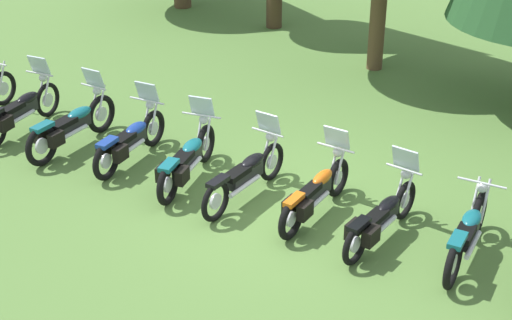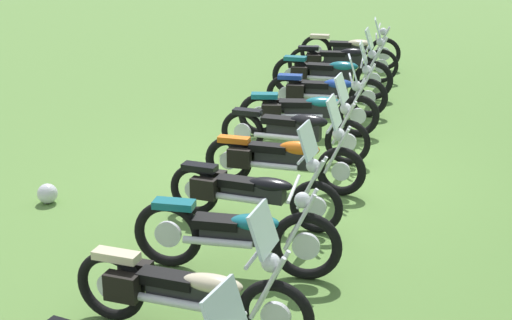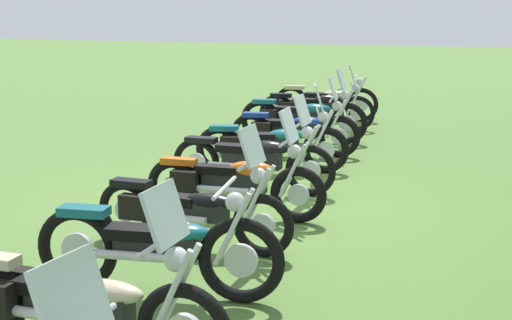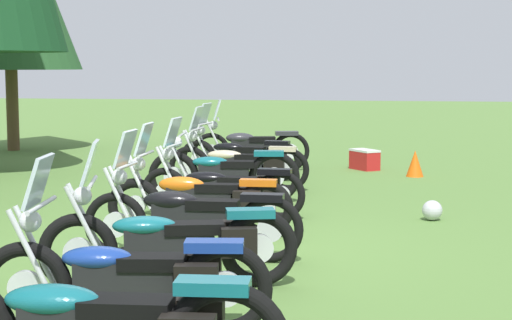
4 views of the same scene
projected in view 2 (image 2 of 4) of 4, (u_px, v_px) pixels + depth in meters
ground_plane at (291, 174)px, 10.99m from camera, size 80.00×80.00×0.00m
motorcycle_0 at (350, 49)px, 17.43m from camera, size 0.72×2.32×1.03m
motorcycle_1 at (342, 59)px, 16.24m from camera, size 0.82×2.36×1.37m
motorcycle_2 at (331, 73)px, 14.98m from camera, size 0.68×2.43×1.40m
motorcycle_3 at (325, 91)px, 13.75m from camera, size 0.82×2.22×1.37m
motorcycle_4 at (307, 110)px, 12.54m from camera, size 1.00×2.30×1.37m
motorcycle_5 at (296, 129)px, 11.44m from camera, size 0.64×2.36×1.36m
motorcycle_6 at (282, 158)px, 10.27m from camera, size 0.68×2.27×1.35m
motorcycle_7 at (251, 190)px, 9.21m from camera, size 0.62×2.25×1.34m
motorcycle_8 at (237, 234)px, 7.97m from camera, size 0.74×2.26×1.03m
motorcycle_9 at (186, 290)px, 6.84m from camera, size 0.76×2.34×1.36m
dropped_helmet at (47, 194)px, 9.90m from camera, size 0.27×0.27×0.27m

